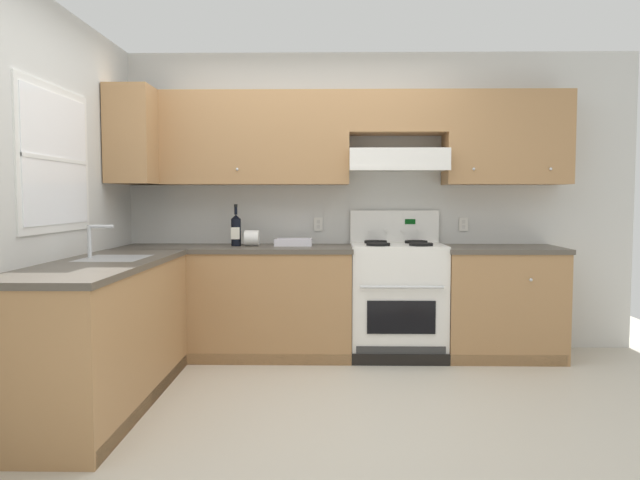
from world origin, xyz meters
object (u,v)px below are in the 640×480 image
Objects in this scene: bowl at (293,243)px; paper_towel_roll at (252,238)px; stove at (397,299)px; wine_bottle at (236,229)px.

paper_towel_roll reaches higher than bowl.
stove reaches higher than bowl.
bowl is 2.38× the size of paper_towel_roll.
wine_bottle is (-1.33, 0.03, 0.57)m from stove.
stove is at bearing -5.50° from bowl.
bowl is at bearing 174.50° from stove.
stove is 9.27× the size of paper_towel_roll.
wine_bottle is at bearing -173.99° from bowl.
wine_bottle reaches higher than bowl.
paper_towel_roll is (-1.20, 0.04, 0.50)m from stove.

